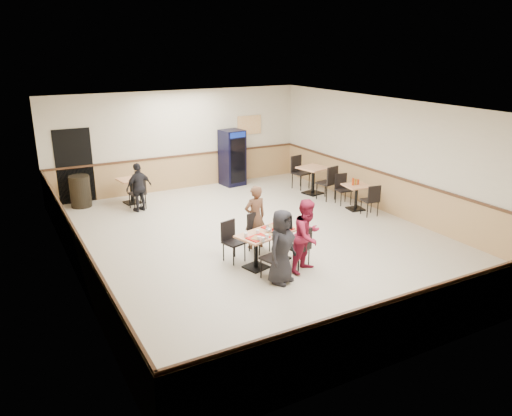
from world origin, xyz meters
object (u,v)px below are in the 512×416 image
main_table (267,243)px  pepsi_cooler (232,158)px  diner_woman_right (307,236)px  lone_diner (139,187)px  diner_man_opposite (255,217)px  side_table_near (356,193)px  side_table_far (313,176)px  back_table (131,187)px  diner_woman_left (282,247)px  trash_bin (80,191)px

main_table → pepsi_cooler: pepsi_cooler is taller
diner_woman_right → lone_diner: diner_woman_right is taller
diner_man_opposite → lone_diner: diner_man_opposite is taller
side_table_near → side_table_far: (-0.16, 1.81, 0.09)m
lone_diner → back_table: lone_diner is taller
side_table_near → pepsi_cooler: size_ratio=0.42×
diner_woman_left → side_table_far: bearing=23.6°
main_table → trash_bin: (-2.63, 5.74, -0.02)m
diner_man_opposite → side_table_far: size_ratio=1.55×
lone_diner → back_table: 0.82m
diner_woman_left → side_table_near: 4.90m
side_table_far → trash_bin: size_ratio=1.04×
diner_man_opposite → diner_woman_left: bearing=75.7°
pepsi_cooler → back_table: bearing=179.7°
diner_woman_right → diner_woman_left: bearing=173.2°
main_table → side_table_near: main_table is taller
diner_woman_right → pepsi_cooler: size_ratio=0.84×
back_table → diner_woman_right: bearing=-73.2°
lone_diner → side_table_near: lone_diner is taller
back_table → trash_bin: bearing=165.2°
diner_woman_right → trash_bin: size_ratio=1.69×
lone_diner → main_table: bearing=88.2°
main_table → side_table_near: bearing=10.6°
diner_woman_left → side_table_far: diner_woman_left is taller
lone_diner → back_table: (0.00, 0.80, -0.19)m
diner_woman_right → trash_bin: (-3.15, 6.40, -0.30)m
diner_man_opposite → side_table_far: bearing=-143.0°
diner_man_opposite → side_table_near: (3.67, 1.03, -0.25)m
side_table_near → back_table: size_ratio=0.97×
diner_woman_right → side_table_far: size_ratio=1.61×
main_table → side_table_far: (3.71, 3.70, 0.09)m
diner_woman_left → back_table: diner_woman_left is taller
diner_woman_left → back_table: 6.35m
diner_woman_right → pepsi_cooler: (1.53, 6.45, 0.14)m
diner_woman_left → diner_woman_right: 0.73m
side_table_far → back_table: (-5.01, 1.69, -0.07)m
main_table → side_table_far: side_table_far is taller
diner_man_opposite → side_table_far: diner_man_opposite is taller
diner_man_opposite → trash_bin: size_ratio=1.62×
diner_man_opposite → pepsi_cooler: bearing=-112.6°
side_table_near → pepsi_cooler: pepsi_cooler is taller
side_table_far → lone_diner: bearing=170.0°
diner_woman_right → side_table_far: (3.19, 4.36, -0.19)m
side_table_far → side_table_near: bearing=-85.1°
diner_woman_right → main_table: bearing=105.6°
diner_woman_right → lone_diner: bearing=86.8°
diner_man_opposite → main_table: bearing=75.7°
diner_woman_left → lone_diner: (-1.12, 5.45, -0.06)m
diner_woman_right → back_table: (-1.82, 6.05, -0.27)m
diner_man_opposite → trash_bin: (-2.82, 4.88, -0.27)m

